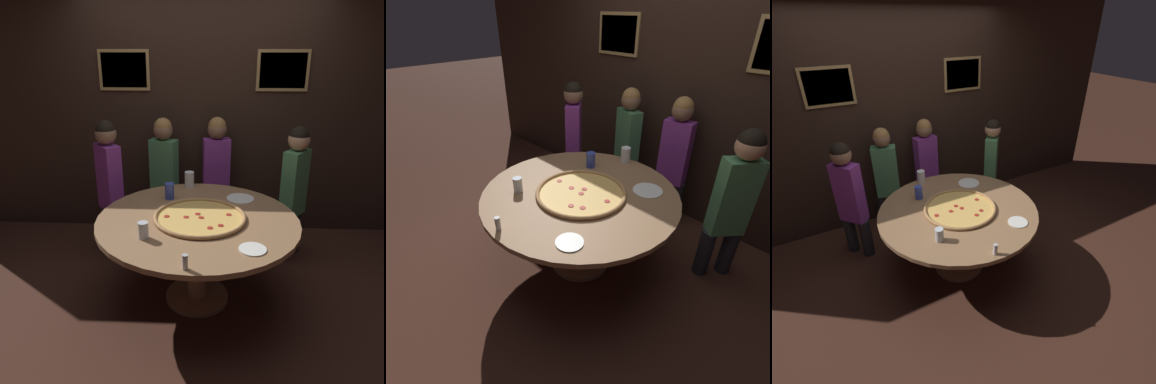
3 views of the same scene
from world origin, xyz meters
TOP-DOWN VIEW (x-y plane):
  - ground_plane at (0.00, 0.00)m, footprint 24.00×24.00m
  - back_wall at (0.00, 1.38)m, footprint 6.40×0.08m
  - dining_table at (0.00, 0.00)m, footprint 1.56×1.56m
  - giant_pizza at (0.02, -0.01)m, footprint 0.72×0.72m
  - drink_cup_near_right at (-0.10, 0.70)m, footprint 0.09×0.09m
  - drink_cup_beside_pizza at (-0.36, -0.34)m, footprint 0.07×0.07m
  - drink_cup_near_left at (-0.26, 0.38)m, footprint 0.08×0.08m
  - white_plate_far_back at (0.36, 0.41)m, footprint 0.24×0.24m
  - white_plate_left_side at (0.38, -0.46)m, footprint 0.18×0.18m
  - condiment_shaker at (-0.05, -0.71)m, footprint 0.04×0.04m
  - diner_far_right at (0.16, 1.15)m, footprint 0.34×0.20m
  - diner_side_right at (0.89, 0.75)m, footprint 0.30×0.33m
  - diner_far_left at (-0.39, 1.10)m, footprint 0.35×0.23m
  - diner_side_left at (-0.88, 0.76)m, footprint 0.31×0.33m

SIDE VIEW (x-z plane):
  - ground_plane at x=0.00m, z-range 0.00..0.00m
  - dining_table at x=0.00m, z-range 0.24..0.98m
  - diner_side_right at x=0.89m, z-range 0.09..1.40m
  - white_plate_far_back at x=0.36m, z-range 0.74..0.75m
  - white_plate_left_side at x=0.38m, z-range 0.74..0.75m
  - diner_far_left at x=-0.39m, z-range 0.09..1.40m
  - diner_far_right at x=0.16m, z-range 0.09..1.40m
  - giant_pizza at x=0.02m, z-range 0.74..0.77m
  - diner_side_left at x=-0.88m, z-range 0.09..1.44m
  - condiment_shaker at x=-0.05m, z-range 0.74..0.84m
  - drink_cup_beside_pizza at x=-0.36m, z-range 0.74..0.86m
  - drink_cup_near_left at x=-0.26m, z-range 0.74..0.88m
  - drink_cup_near_right at x=-0.10m, z-range 0.74..0.88m
  - back_wall at x=0.00m, z-range 0.00..2.60m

